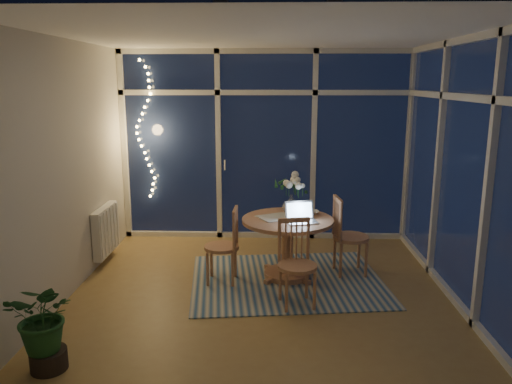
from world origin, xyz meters
TOP-DOWN VIEW (x-y plane):
  - floor at (0.00, 0.00)m, footprint 4.00×4.00m
  - ceiling at (0.00, 0.00)m, footprint 4.00×4.00m
  - wall_back at (0.00, 2.00)m, footprint 4.00×0.04m
  - wall_front at (0.00, -2.00)m, footprint 4.00×0.04m
  - wall_left at (-2.00, 0.00)m, footprint 0.04×4.00m
  - wall_right at (2.00, 0.00)m, footprint 0.04×4.00m
  - window_wall_back at (0.00, 1.96)m, footprint 4.00×0.10m
  - window_wall_right at (1.96, 0.00)m, footprint 0.10×4.00m
  - radiator at (-1.94, 0.90)m, footprint 0.10×0.70m
  - fairy_lights at (-1.65, 1.88)m, footprint 0.24×0.10m
  - garden_patio at (0.50, 5.00)m, footprint 12.00×6.00m
  - garden_fence at (0.00, 5.50)m, footprint 11.00×0.08m
  - neighbour_roof at (0.30, 8.50)m, footprint 7.00×3.00m
  - garden_shrubs at (-0.80, 3.40)m, footprint 0.90×0.90m
  - rug at (0.26, 0.35)m, footprint 2.28×1.91m
  - dining_table at (0.26, 0.45)m, footprint 1.12×1.12m
  - chair_left at (-0.46, 0.29)m, footprint 0.41×0.41m
  - chair_right at (0.99, 0.59)m, footprint 0.47×0.47m
  - chair_front at (0.34, -0.28)m, footprint 0.48×0.48m
  - laptop at (0.41, 0.30)m, footprint 0.37×0.34m
  - flower_vase at (0.31, 0.68)m, footprint 0.22×0.22m
  - bowl at (0.55, 0.66)m, footprint 0.17×0.17m
  - newspapers at (0.11, 0.50)m, footprint 0.44×0.40m
  - phone at (0.33, 0.38)m, footprint 0.11×0.07m
  - potted_plant at (-1.63, -1.46)m, footprint 0.56×0.50m

SIDE VIEW (x-z plane):
  - garden_patio at x=0.50m, z-range -0.11..-0.01m
  - floor at x=0.00m, z-range 0.00..0.00m
  - rug at x=0.26m, z-range 0.00..0.01m
  - dining_table at x=0.26m, z-range 0.00..0.69m
  - potted_plant at x=-1.63m, z-range 0.00..0.76m
  - radiator at x=-1.94m, z-range 0.11..0.69m
  - chair_left at x=-0.46m, z-range 0.00..0.86m
  - chair_front at x=0.34m, z-range 0.00..0.88m
  - garden_shrubs at x=-0.80m, z-range 0.00..0.90m
  - chair_right at x=0.99m, z-range 0.00..0.92m
  - phone at x=0.33m, z-range 0.69..0.70m
  - newspapers at x=0.11m, z-range 0.69..0.70m
  - bowl at x=0.55m, z-range 0.69..0.73m
  - flower_vase at x=0.31m, z-range 0.69..0.90m
  - laptop at x=0.41m, z-range 0.69..0.92m
  - garden_fence at x=0.00m, z-range 0.00..1.80m
  - wall_back at x=0.00m, z-range 0.00..2.60m
  - wall_front at x=0.00m, z-range 0.00..2.60m
  - wall_left at x=-2.00m, z-range 0.00..2.60m
  - wall_right at x=2.00m, z-range 0.00..2.60m
  - window_wall_back at x=0.00m, z-range 0.00..2.60m
  - window_wall_right at x=1.96m, z-range 0.00..2.60m
  - fairy_lights at x=-1.65m, z-range 0.60..2.45m
  - neighbour_roof at x=0.30m, z-range 1.10..3.30m
  - ceiling at x=0.00m, z-range 2.60..2.60m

